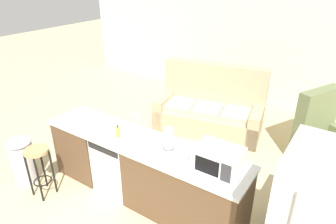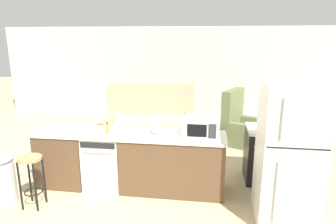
{
  "view_description": "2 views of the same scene",
  "coord_description": "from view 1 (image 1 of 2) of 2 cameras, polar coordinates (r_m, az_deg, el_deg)",
  "views": [
    {
      "loc": [
        2.28,
        -2.54,
        2.92
      ],
      "look_at": [
        0.21,
        0.55,
        1.11
      ],
      "focal_mm": 32.0,
      "sensor_mm": 36.0,
      "label": 1
    },
    {
      "loc": [
        1.36,
        -4.21,
        2.32
      ],
      "look_at": [
        0.68,
        0.51,
        1.12
      ],
      "focal_mm": 32.0,
      "sensor_mm": 36.0,
      "label": 2
    }
  ],
  "objects": [
    {
      "name": "kitchen_counter",
      "position": [
        4.11,
        -3.99,
        -11.65
      ],
      "size": [
        2.94,
        0.66,
        0.9
      ],
      "color": "brown",
      "rests_on": "ground_plane"
    },
    {
      "name": "stove_range",
      "position": [
        3.95,
        27.94,
        -16.39
      ],
      "size": [
        0.76,
        0.68,
        0.9
      ],
      "color": "black",
      "rests_on": "ground_plane"
    },
    {
      "name": "soap_bottle",
      "position": [
        3.98,
        -9.53,
        -3.77
      ],
      "size": [
        0.06,
        0.06,
        0.18
      ],
      "color": "yellow",
      "rests_on": "kitchen_counter"
    },
    {
      "name": "wall_back",
      "position": [
        7.21,
        17.41,
        11.76
      ],
      "size": [
        10.0,
        0.06,
        2.6
      ],
      "color": "beige",
      "rests_on": "ground_plane"
    },
    {
      "name": "trash_bin",
      "position": [
        4.93,
        -25.94,
        -8.11
      ],
      "size": [
        0.35,
        0.35,
        0.74
      ],
      "color": "#B7B7BC",
      "rests_on": "ground_plane"
    },
    {
      "name": "paper_towel_roll",
      "position": [
        3.65,
        0.11,
        -5.15
      ],
      "size": [
        0.14,
        0.14,
        0.28
      ],
      "color": "#4C4C51",
      "rests_on": "kitchen_counter"
    },
    {
      "name": "microwave",
      "position": [
        3.33,
        9.53,
        -8.89
      ],
      "size": [
        0.5,
        0.37,
        0.28
      ],
      "color": "white",
      "rests_on": "kitchen_counter"
    },
    {
      "name": "ground_plane",
      "position": [
        4.49,
        -6.32,
        -14.81
      ],
      "size": [
        24.0,
        24.0,
        0.0
      ],
      "primitive_type": "plane",
      "color": "tan"
    },
    {
      "name": "armchair",
      "position": [
        5.51,
        27.29,
        -5.09
      ],
      "size": [
        1.09,
        1.11,
        1.2
      ],
      "color": "#667047",
      "rests_on": "ground_plane"
    },
    {
      "name": "bar_stool",
      "position": [
        4.47,
        -23.44,
        -8.78
      ],
      "size": [
        0.32,
        0.32,
        0.74
      ],
      "color": "tan",
      "rests_on": "ground_plane"
    },
    {
      "name": "dishwasher",
      "position": [
        4.37,
        -9.16,
        -9.34
      ],
      "size": [
        0.58,
        0.61,
        0.84
      ],
      "color": "white",
      "rests_on": "ground_plane"
    },
    {
      "name": "couch",
      "position": [
        5.92,
        8.01,
        0.39
      ],
      "size": [
        2.14,
        1.27,
        1.27
      ],
      "color": "tan",
      "rests_on": "ground_plane"
    },
    {
      "name": "sink_faucet",
      "position": [
        4.03,
        -5.92,
        -2.18
      ],
      "size": [
        0.07,
        0.18,
        0.3
      ],
      "color": "silver",
      "rests_on": "kitchen_counter"
    }
  ]
}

